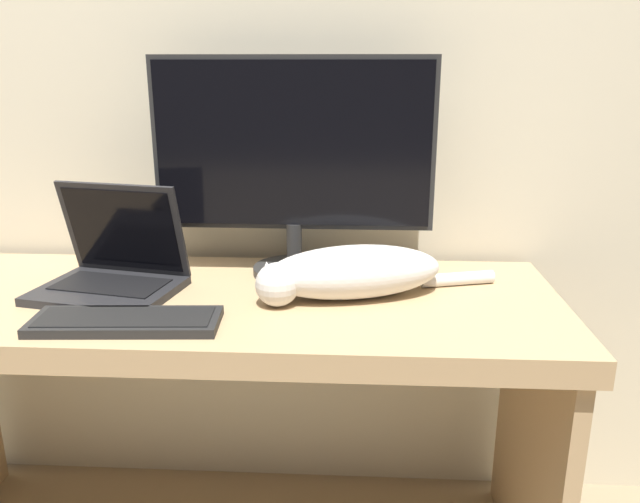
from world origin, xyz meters
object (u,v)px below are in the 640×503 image
(monitor, at_px, (293,159))
(laptop, at_px, (113,271))
(external_keyboard, at_px, (126,321))
(cat, at_px, (350,272))

(monitor, relative_size, laptop, 1.96)
(monitor, xyz_separation_m, external_keyboard, (-0.32, -0.36, -0.29))
(external_keyboard, xyz_separation_m, cat, (0.46, 0.20, 0.05))
(cat, bearing_deg, external_keyboard, -171.72)
(monitor, bearing_deg, external_keyboard, -131.51)
(laptop, bearing_deg, monitor, 31.25)
(external_keyboard, height_order, cat, cat)
(external_keyboard, bearing_deg, monitor, 45.00)
(monitor, xyz_separation_m, cat, (0.14, -0.17, -0.24))
(laptop, xyz_separation_m, cat, (0.57, -0.01, 0.01))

